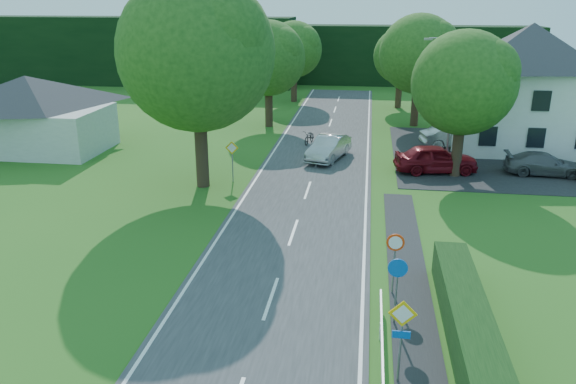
% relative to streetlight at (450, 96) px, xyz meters
% --- Properties ---
extents(road, '(7.00, 80.00, 0.04)m').
position_rel_streetlight_xyz_m(road, '(-8.06, -10.00, -4.44)').
color(road, '#353538').
rests_on(road, ground).
extents(parking_pad, '(14.00, 16.00, 0.04)m').
position_rel_streetlight_xyz_m(parking_pad, '(3.94, 3.00, -4.44)').
color(parking_pad, '#232325').
rests_on(parking_pad, ground).
extents(line_edge_left, '(0.12, 80.00, 0.01)m').
position_rel_streetlight_xyz_m(line_edge_left, '(-11.31, -10.00, -4.42)').
color(line_edge_left, white).
rests_on(line_edge_left, road).
extents(line_edge_right, '(0.12, 80.00, 0.01)m').
position_rel_streetlight_xyz_m(line_edge_right, '(-4.81, -10.00, -4.42)').
color(line_edge_right, white).
rests_on(line_edge_right, road).
extents(line_centre, '(0.12, 80.00, 0.01)m').
position_rel_streetlight_xyz_m(line_centre, '(-8.06, -10.00, -4.42)').
color(line_centre, white).
rests_on(line_centre, road).
extents(tree_main, '(9.40, 9.40, 11.64)m').
position_rel_streetlight_xyz_m(tree_main, '(-14.06, -6.00, 1.36)').
color(tree_main, '#204916').
rests_on(tree_main, ground).
extents(tree_left_far, '(7.00, 7.00, 8.58)m').
position_rel_streetlight_xyz_m(tree_left_far, '(-13.06, 10.00, -0.17)').
color(tree_left_far, '#204916').
rests_on(tree_left_far, ground).
extents(tree_right_far, '(7.40, 7.40, 9.09)m').
position_rel_streetlight_xyz_m(tree_right_far, '(-1.06, 12.00, 0.08)').
color(tree_right_far, '#204916').
rests_on(tree_right_far, ground).
extents(tree_left_back, '(6.60, 6.60, 8.07)m').
position_rel_streetlight_xyz_m(tree_left_back, '(-12.56, 22.00, -0.43)').
color(tree_left_back, '#204916').
rests_on(tree_left_back, ground).
extents(tree_right_back, '(6.20, 6.20, 7.56)m').
position_rel_streetlight_xyz_m(tree_right_back, '(-2.06, 20.00, -0.68)').
color(tree_right_back, '#204916').
rests_on(tree_right_back, ground).
extents(tree_right_mid, '(7.00, 7.00, 8.58)m').
position_rel_streetlight_xyz_m(tree_right_mid, '(0.44, -2.00, -0.17)').
color(tree_right_mid, '#204916').
rests_on(tree_right_mid, ground).
extents(treeline_left, '(44.00, 6.00, 8.00)m').
position_rel_streetlight_xyz_m(treeline_left, '(-36.06, 32.00, -0.46)').
color(treeline_left, black).
rests_on(treeline_left, ground).
extents(treeline_right, '(30.00, 5.00, 7.00)m').
position_rel_streetlight_xyz_m(treeline_right, '(-0.06, 36.00, -0.96)').
color(treeline_right, black).
rests_on(treeline_right, ground).
extents(bungalow_left, '(11.00, 6.50, 5.20)m').
position_rel_streetlight_xyz_m(bungalow_left, '(-28.06, 0.00, -1.75)').
color(bungalow_left, '#B5B4B0').
rests_on(bungalow_left, ground).
extents(house_white, '(10.60, 8.40, 8.60)m').
position_rel_streetlight_xyz_m(house_white, '(5.94, 6.00, -0.06)').
color(house_white, white).
rests_on(house_white, ground).
extents(streetlight, '(2.03, 0.18, 8.00)m').
position_rel_streetlight_xyz_m(streetlight, '(0.00, 0.00, 0.00)').
color(streetlight, gray).
rests_on(streetlight, ground).
extents(sign_priority_right, '(0.78, 0.09, 2.59)m').
position_rel_streetlight_xyz_m(sign_priority_right, '(-3.76, -22.02, -2.67)').
color(sign_priority_right, gray).
rests_on(sign_priority_right, ground).
extents(sign_roundabout, '(0.64, 0.08, 2.37)m').
position_rel_streetlight_xyz_m(sign_roundabout, '(-3.76, -19.02, -2.79)').
color(sign_roundabout, gray).
rests_on(sign_roundabout, ground).
extents(sign_speed_limit, '(0.64, 0.11, 2.37)m').
position_rel_streetlight_xyz_m(sign_speed_limit, '(-3.76, -17.03, -2.70)').
color(sign_speed_limit, gray).
rests_on(sign_speed_limit, ground).
extents(sign_priority_left, '(0.78, 0.09, 2.44)m').
position_rel_streetlight_xyz_m(sign_priority_left, '(-12.56, -5.02, -2.75)').
color(sign_priority_left, gray).
rests_on(sign_priority_left, ground).
extents(moving_car, '(2.88, 4.98, 1.55)m').
position_rel_streetlight_xyz_m(moving_car, '(-7.39, 0.51, -3.65)').
color(moving_car, '#A1A2A5').
rests_on(moving_car, road).
extents(motorcycle, '(1.05, 2.01, 1.00)m').
position_rel_streetlight_xyz_m(motorcycle, '(-9.08, 4.46, -3.92)').
color(motorcycle, black).
rests_on(motorcycle, road).
extents(parked_car_red, '(5.23, 2.75, 1.70)m').
position_rel_streetlight_xyz_m(parked_car_red, '(-0.69, -1.49, -3.57)').
color(parked_car_red, maroon).
rests_on(parked_car_red, parking_pad).
extents(parked_car_silver_a, '(5.01, 2.65, 1.57)m').
position_rel_streetlight_xyz_m(parked_car_silver_a, '(1.28, 4.83, -3.64)').
color(parked_car_silver_a, '#9FA0A4').
rests_on(parked_car_silver_a, parking_pad).
extents(parked_car_grey, '(4.64, 2.06, 1.32)m').
position_rel_streetlight_xyz_m(parked_car_grey, '(5.74, -1.05, -3.76)').
color(parked_car_grey, '#57585D').
rests_on(parked_car_grey, parking_pad).
extents(parasol, '(1.97, 2.00, 1.68)m').
position_rel_streetlight_xyz_m(parasol, '(4.04, 4.92, -3.58)').
color(parasol, red).
rests_on(parasol, parking_pad).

